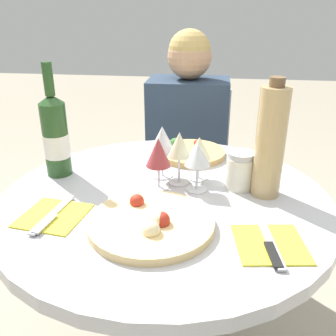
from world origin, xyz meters
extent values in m
cylinder|color=gray|center=(0.00, 0.00, 0.38)|extent=(0.09, 0.09, 0.70)
cylinder|color=#B7B7BC|center=(0.00, 0.00, 0.75)|extent=(0.91, 0.91, 0.04)
cylinder|color=#ADADB2|center=(0.01, 0.71, 0.01)|extent=(0.34, 0.34, 0.01)
cylinder|color=#ADADB2|center=(0.01, 0.71, 0.20)|extent=(0.06, 0.06, 0.40)
cube|color=#ADADB2|center=(0.01, 0.71, 0.42)|extent=(0.38, 0.38, 0.03)
cube|color=#ADADB2|center=(0.01, 0.89, 0.65)|extent=(0.38, 0.02, 0.44)
cube|color=#28384C|center=(0.01, 0.53, 0.22)|extent=(0.30, 0.35, 0.43)
cube|color=#28384C|center=(0.01, 0.71, 0.69)|extent=(0.35, 0.23, 0.52)
sphere|color=tan|center=(0.01, 0.71, 1.04)|extent=(0.19, 0.19, 0.19)
sphere|color=tan|center=(0.01, 0.71, 1.07)|extent=(0.18, 0.18, 0.18)
cylinder|color=#E5C17F|center=(-0.01, -0.16, 0.77)|extent=(0.30, 0.30, 0.02)
sphere|color=beige|center=(0.00, -0.22, 0.79)|extent=(0.04, 0.04, 0.04)
sphere|color=#B22D1E|center=(0.02, -0.17, 0.79)|extent=(0.04, 0.04, 0.04)
sphere|color=#B22D1E|center=(-0.06, -0.09, 0.79)|extent=(0.04, 0.04, 0.04)
sphere|color=beige|center=(0.01, -0.17, 0.79)|extent=(0.04, 0.04, 0.04)
cylinder|color=tan|center=(0.05, 0.30, 0.77)|extent=(0.23, 0.23, 0.02)
sphere|color=#B22D1E|center=(0.07, 0.36, 0.79)|extent=(0.03, 0.03, 0.03)
sphere|color=#336B28|center=(0.07, 0.28, 0.79)|extent=(0.03, 0.03, 0.03)
sphere|color=#336B28|center=(-0.01, 0.34, 0.79)|extent=(0.04, 0.04, 0.04)
sphere|color=#B22D1E|center=(0.07, 0.22, 0.79)|extent=(0.03, 0.03, 0.03)
cylinder|color=#23471E|center=(-0.34, 0.10, 0.87)|extent=(0.08, 0.08, 0.22)
cone|color=#23471E|center=(-0.34, 0.10, 1.00)|extent=(0.08, 0.08, 0.03)
cylinder|color=#23471E|center=(-0.34, 0.10, 1.05)|extent=(0.03, 0.03, 0.09)
cylinder|color=silver|center=(-0.34, 0.10, 0.86)|extent=(0.08, 0.08, 0.07)
cylinder|color=tan|center=(0.27, 0.05, 0.91)|extent=(0.08, 0.08, 0.30)
cylinder|color=brown|center=(0.27, 0.05, 1.07)|extent=(0.04, 0.04, 0.02)
cylinder|color=silver|center=(0.20, 0.08, 0.81)|extent=(0.08, 0.08, 0.09)
cylinder|color=#B2B2B7|center=(0.20, 0.08, 0.86)|extent=(0.08, 0.08, 0.02)
cylinder|color=silver|center=(0.08, 0.12, 0.77)|extent=(0.06, 0.06, 0.00)
cylinder|color=silver|center=(0.08, 0.12, 0.80)|extent=(0.01, 0.01, 0.06)
cone|color=beige|center=(0.08, 0.12, 0.86)|extent=(0.07, 0.07, 0.07)
cylinder|color=silver|center=(-0.02, 0.12, 0.77)|extent=(0.06, 0.06, 0.00)
cylinder|color=silver|center=(-0.02, 0.12, 0.81)|extent=(0.01, 0.01, 0.08)
cone|color=silver|center=(-0.02, 0.12, 0.88)|extent=(0.08, 0.08, 0.08)
cylinder|color=silver|center=(0.03, 0.08, 0.77)|extent=(0.06, 0.06, 0.00)
cylinder|color=silver|center=(0.03, 0.08, 0.81)|extent=(0.01, 0.01, 0.08)
cone|color=beige|center=(0.03, 0.08, 0.88)|extent=(0.07, 0.07, 0.07)
cylinder|color=silver|center=(-0.02, 0.05, 0.77)|extent=(0.06, 0.06, 0.00)
cylinder|color=silver|center=(-0.02, 0.05, 0.80)|extent=(0.01, 0.01, 0.07)
cone|color=#9E383D|center=(-0.02, 0.05, 0.87)|extent=(0.07, 0.07, 0.08)
cylinder|color=silver|center=(0.08, 0.05, 0.77)|extent=(0.06, 0.06, 0.00)
cylinder|color=silver|center=(0.08, 0.05, 0.80)|extent=(0.01, 0.01, 0.07)
cone|color=silver|center=(0.08, 0.05, 0.87)|extent=(0.07, 0.07, 0.06)
cube|color=yellow|center=(-0.26, -0.15, 0.77)|extent=(0.17, 0.17, 0.00)
cube|color=silver|center=(-0.26, -0.15, 0.77)|extent=(0.04, 0.19, 0.00)
cube|color=silver|center=(-0.26, -0.19, 0.77)|extent=(0.03, 0.09, 0.00)
cube|color=yellow|center=(0.26, -0.20, 0.77)|extent=(0.17, 0.17, 0.00)
cube|color=silver|center=(0.26, -0.20, 0.77)|extent=(0.04, 0.19, 0.00)
cube|color=black|center=(0.26, -0.24, 0.77)|extent=(0.03, 0.09, 0.00)
camera|label=1|loc=(0.13, -0.90, 1.25)|focal=40.00mm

